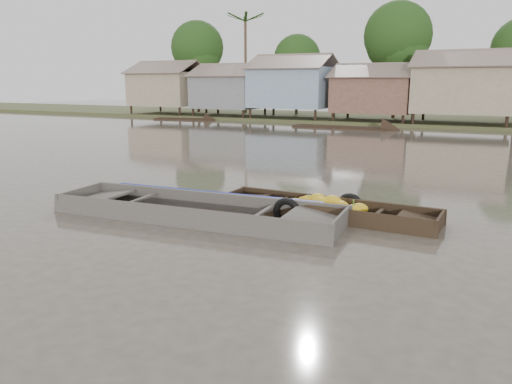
% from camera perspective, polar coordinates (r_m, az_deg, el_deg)
% --- Properties ---
extents(ground, '(120.00, 120.00, 0.00)m').
position_cam_1_polar(ground, '(11.16, -3.66, -4.16)').
color(ground, '#474136').
rests_on(ground, ground).
extents(riverbank, '(120.00, 12.47, 10.22)m').
position_cam_1_polar(riverbank, '(41.16, 23.69, 11.34)').
color(riverbank, '#384723').
rests_on(riverbank, ground).
extents(banana_boat, '(5.39, 1.46, 0.76)m').
position_cam_1_polar(banana_boat, '(12.23, 7.69, -2.05)').
color(banana_boat, black).
rests_on(banana_boat, ground).
extents(viewer_boat, '(7.26, 2.36, 0.58)m').
position_cam_1_polar(viewer_boat, '(12.10, -6.68, -2.64)').
color(viewer_boat, '#443E39').
rests_on(viewer_boat, ground).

